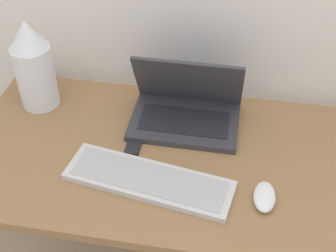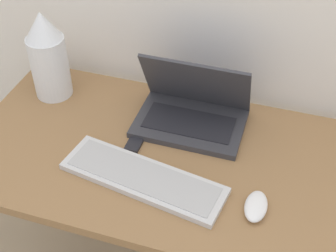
# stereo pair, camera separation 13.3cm
# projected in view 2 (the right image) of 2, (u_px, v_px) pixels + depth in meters

# --- Properties ---
(desk) EXTENTS (1.38, 0.64, 0.76)m
(desk) POSITION_uv_depth(u_px,v_px,m) (191.00, 183.00, 1.44)
(desk) COLOR olive
(desk) RESTS_ON ground_plane
(laptop) EXTENTS (0.34, 0.23, 0.23)m
(laptop) POSITION_uv_depth(u_px,v_px,m) (192.00, 109.00, 1.47)
(laptop) COLOR #333338
(laptop) RESTS_ON desk
(keyboard) EXTENTS (0.49, 0.21, 0.02)m
(keyboard) POSITION_uv_depth(u_px,v_px,m) (143.00, 178.00, 1.30)
(keyboard) COLOR silver
(keyboard) RESTS_ON desk
(mouse) EXTENTS (0.06, 0.11, 0.03)m
(mouse) POSITION_uv_depth(u_px,v_px,m) (256.00, 206.00, 1.22)
(mouse) COLOR white
(mouse) RESTS_ON desk
(vase) EXTENTS (0.12, 0.12, 0.31)m
(vase) POSITION_uv_depth(u_px,v_px,m) (48.00, 56.00, 1.52)
(vase) COLOR white
(vase) RESTS_ON desk
(mp3_player) EXTENTS (0.04, 0.06, 0.01)m
(mp3_player) POSITION_uv_depth(u_px,v_px,m) (134.00, 144.00, 1.42)
(mp3_player) COLOR black
(mp3_player) RESTS_ON desk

